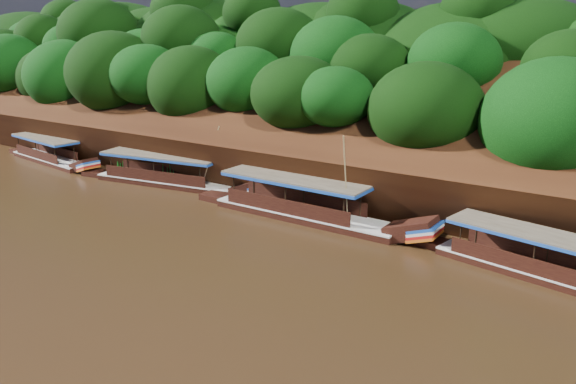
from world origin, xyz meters
name	(u,v)px	position (x,y,z in m)	size (l,w,h in m)	color
ground	(229,260)	(0.00, 0.00, 0.00)	(160.00, 160.00, 0.00)	black
riverbank	(404,149)	(-0.01, 22.73, 1.89)	(120.00, 30.06, 19.40)	black
boat_0	(570,276)	(15.06, 6.50, 0.50)	(13.61, 4.21, 5.55)	black
boat_1	(315,212)	(0.56, 7.66, 0.58)	(14.87, 2.94, 6.37)	black
boat_2	(179,180)	(-12.13, 8.70, 0.53)	(14.90, 4.31, 5.24)	black
boat_3	(54,158)	(-26.70, 7.98, 0.49)	(12.29, 3.27, 2.58)	black
reeds	(276,189)	(-3.82, 9.60, 0.92)	(48.96, 2.49, 2.23)	#1C6419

